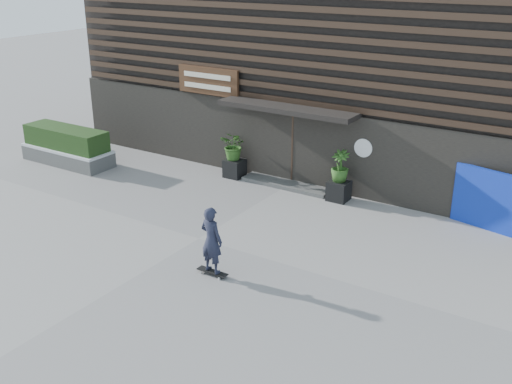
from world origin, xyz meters
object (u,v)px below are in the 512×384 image
Objects in this scene: planter_pot_left at (235,168)px; skateboarder at (211,240)px; raised_bed at (68,156)px; blue_tarp at (485,199)px; planter_pot_right at (339,191)px.

skateboarder reaches higher than planter_pot_left.
planter_pot_left reaches higher than raised_bed.
skateboarder reaches higher than raised_bed.
planter_pot_left is 0.34× the size of blue_tarp.
blue_tarp is at bearing 52.95° from skateboarder.
planter_pot_right is 0.36× the size of skateboarder.
skateboarder is (9.14, -3.75, 0.63)m from raised_bed.
planter_pot_right is 5.80m from skateboarder.
blue_tarp reaches higher than raised_bed.
planter_pot_left is at bearing 19.04° from raised_bed.
raised_bed is 1.98× the size of blue_tarp.
skateboarder is at bearing -59.83° from planter_pot_left.
skateboarder is at bearing -22.30° from raised_bed.
raised_bed is 13.92m from blue_tarp.
planter_pot_left is 6.68m from skateboarder.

